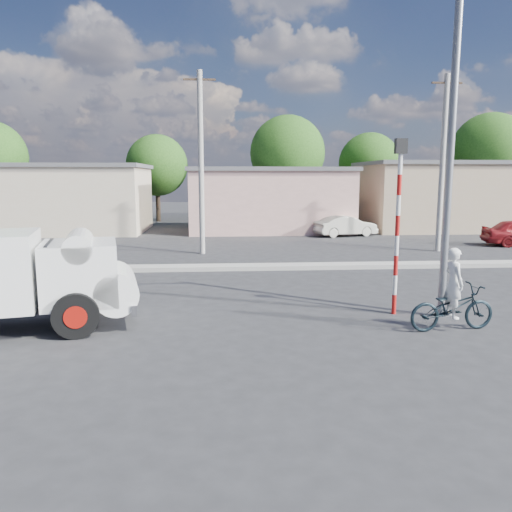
{
  "coord_description": "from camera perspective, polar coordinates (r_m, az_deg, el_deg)",
  "views": [
    {
      "loc": [
        -1.18,
        -10.52,
        3.44
      ],
      "look_at": [
        -0.21,
        2.95,
        1.3
      ],
      "focal_mm": 35.0,
      "sensor_mm": 36.0,
      "label": 1
    }
  ],
  "objects": [
    {
      "name": "car_cream",
      "position": [
        29.81,
        10.21,
        3.4
      ],
      "size": [
        3.85,
        2.14,
        1.2
      ],
      "primitive_type": "imported",
      "rotation": [
        0.0,
        0.0,
        1.82
      ],
      "color": "beige",
      "rests_on": "ground"
    },
    {
      "name": "ground_plane",
      "position": [
        11.13,
        2.19,
        -9.0
      ],
      "size": [
        120.0,
        120.0,
        0.0
      ],
      "primitive_type": "plane",
      "color": "#28272A",
      "rests_on": "ground"
    },
    {
      "name": "tree_row",
      "position": [
        40.02,
        8.49,
        11.08
      ],
      "size": [
        51.24,
        7.43,
        8.42
      ],
      "color": "#38281E",
      "rests_on": "ground"
    },
    {
      "name": "bicycle",
      "position": [
        12.14,
        21.49,
        -5.51
      ],
      "size": [
        2.07,
        0.91,
        1.06
      ],
      "primitive_type": "imported",
      "rotation": [
        0.0,
        0.0,
        1.68
      ],
      "color": "black",
      "rests_on": "ground"
    },
    {
      "name": "building_row",
      "position": [
        32.62,
        -0.12,
        6.71
      ],
      "size": [
        37.8,
        7.3,
        4.44
      ],
      "color": "beige",
      "rests_on": "ground"
    },
    {
      "name": "truck",
      "position": [
        12.38,
        -26.33,
        -2.16
      ],
      "size": [
        5.72,
        3.09,
        2.24
      ],
      "rotation": [
        0.0,
        0.0,
        0.22
      ],
      "color": "black",
      "rests_on": "ground"
    },
    {
      "name": "utility_poles",
      "position": [
        22.96,
        7.12,
        10.51
      ],
      "size": [
        35.4,
        0.24,
        8.0
      ],
      "color": "#99968E",
      "rests_on": "ground"
    },
    {
      "name": "streetlight",
      "position": [
        12.96,
        20.91,
        15.19
      ],
      "size": [
        2.34,
        0.22,
        9.0
      ],
      "color": "slate",
      "rests_on": "ground"
    },
    {
      "name": "cyclist",
      "position": [
        12.08,
        21.56,
        -4.28
      ],
      "size": [
        0.44,
        0.62,
        1.59
      ],
      "primitive_type": "imported",
      "rotation": [
        0.0,
        0.0,
        1.68
      ],
      "color": "white",
      "rests_on": "ground"
    },
    {
      "name": "traffic_pole",
      "position": [
        12.82,
        15.93,
        4.88
      ],
      "size": [
        0.28,
        0.18,
        4.36
      ],
      "color": "red",
      "rests_on": "ground"
    },
    {
      "name": "median",
      "position": [
        18.85,
        -0.47,
        -1.26
      ],
      "size": [
        40.0,
        0.8,
        0.16
      ],
      "primitive_type": "cube",
      "color": "#99968E",
      "rests_on": "ground"
    }
  ]
}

